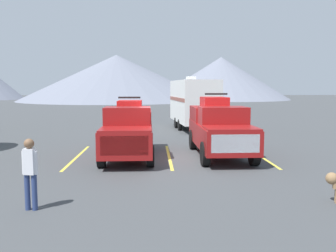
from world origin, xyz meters
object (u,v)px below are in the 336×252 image
object	(u,v)px
camper_trailer_a	(194,101)
person_a	(30,169)
pickup_truck_a	(129,130)
pickup_truck_b	(219,127)

from	to	relation	value
camper_trailer_a	person_a	xyz separation A→B (m)	(-5.80, -16.92, -0.96)
pickup_truck_a	pickup_truck_b	world-z (taller)	pickup_truck_b
pickup_truck_a	pickup_truck_b	size ratio (longest dim) A/B	1.00
pickup_truck_a	camper_trailer_a	world-z (taller)	camper_trailer_a
pickup_truck_a	person_a	distance (m)	7.02
person_a	camper_trailer_a	bearing A→B (deg)	71.06
pickup_truck_a	person_a	size ratio (longest dim) A/B	3.20
camper_trailer_a	person_a	distance (m)	17.91
pickup_truck_a	camper_trailer_a	distance (m)	10.92
pickup_truck_a	pickup_truck_b	distance (m)	3.89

